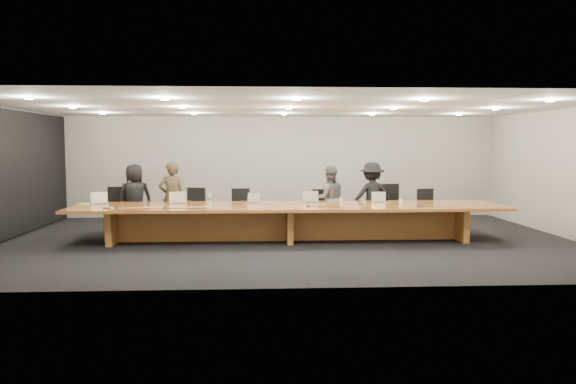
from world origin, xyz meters
name	(u,v)px	position (x,y,z in m)	size (l,w,h in m)	color
ground	(289,240)	(0.00, 0.00, 0.00)	(12.00, 12.00, 0.00)	black
back_wall	(281,167)	(0.00, 4.00, 1.40)	(12.00, 0.02, 2.80)	beige
conference_table	(289,216)	(0.00, 0.00, 0.52)	(9.00, 1.80, 0.75)	brown
chair_far_left	(119,209)	(-3.85, 1.29, 0.53)	(0.54, 0.54, 1.07)	black
chair_left	(193,210)	(-2.14, 1.20, 0.52)	(0.53, 0.53, 1.04)	black
chair_mid_left	(242,210)	(-1.03, 1.27, 0.51)	(0.52, 0.52, 1.02)	black
chair_mid_right	(321,210)	(0.82, 1.18, 0.50)	(0.51, 0.51, 0.99)	black
chair_right	(391,207)	(2.49, 1.31, 0.56)	(0.57, 0.57, 1.11)	black
chair_far_right	(429,209)	(3.40, 1.24, 0.50)	(0.51, 0.51, 0.99)	black
person_a	(135,198)	(-3.46, 1.21, 0.80)	(0.78, 0.51, 1.59)	black
person_b	(172,197)	(-2.61, 1.13, 0.82)	(0.60, 0.39, 1.64)	#362F1D
person_c	(329,199)	(1.01, 1.14, 0.76)	(0.74, 0.58, 1.53)	#4D4D4F
person_d	(372,196)	(2.03, 1.27, 0.81)	(1.04, 0.60, 1.61)	black
laptop_a	(100,198)	(-3.99, 0.27, 0.89)	(0.35, 0.25, 0.27)	#BEAC91
laptop_b	(178,198)	(-2.35, 0.30, 0.89)	(0.35, 0.25, 0.27)	beige
laptop_c	(252,198)	(-0.77, 0.34, 0.87)	(0.30, 0.21, 0.23)	tan
laptop_d	(311,197)	(0.51, 0.38, 0.88)	(0.34, 0.25, 0.27)	#BBAD8E
laptop_e	(380,197)	(2.01, 0.35, 0.87)	(0.31, 0.23, 0.24)	tan
water_bottle	(209,199)	(-1.68, 0.16, 0.88)	(0.08, 0.08, 0.25)	#B0C1BD
amber_mug	(190,203)	(-2.09, 0.17, 0.79)	(0.07, 0.07, 0.09)	brown
paper_cup_near	(341,201)	(1.17, 0.41, 0.80)	(0.08, 0.08, 0.09)	silver
paper_cup_far	(401,201)	(2.45, 0.23, 0.80)	(0.08, 0.08, 0.09)	white
notepad	(85,204)	(-4.35, 0.41, 0.76)	(0.24, 0.19, 0.01)	silver
lime_gadget	(84,203)	(-4.36, 0.43, 0.78)	(0.14, 0.08, 0.02)	#5CCC36
av_box	(108,208)	(-3.63, -0.41, 0.76)	(0.18, 0.14, 0.03)	#A2A2A7
mic_left	(165,208)	(-2.50, -0.49, 0.76)	(0.11, 0.11, 0.03)	black
mic_center	(308,206)	(0.38, -0.35, 0.76)	(0.12, 0.12, 0.03)	black
mic_right	(419,206)	(2.63, -0.54, 0.77)	(0.14, 0.14, 0.03)	black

